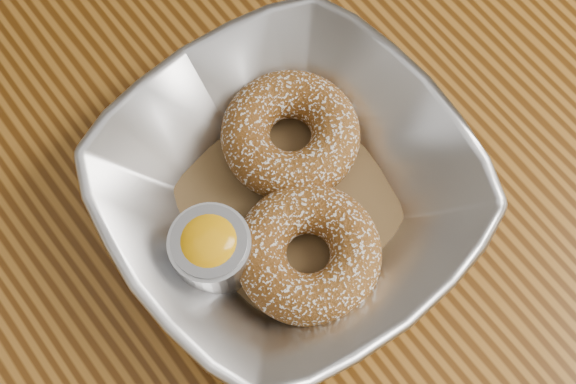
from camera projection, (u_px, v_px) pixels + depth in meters
ground_plane at (320, 329)px, 1.26m from camera, size 4.00×4.00×0.00m
table at (350, 171)px, 0.65m from camera, size 1.20×0.80×0.75m
serving_bowl at (288, 193)px, 0.51m from camera, size 0.23×0.23×0.06m
parchment at (288, 203)px, 0.53m from camera, size 0.19×0.19×0.00m
donut_back at (290, 135)px, 0.52m from camera, size 0.10×0.10×0.03m
donut_front at (308, 253)px, 0.50m from camera, size 0.09×0.09×0.03m
ramekin at (211, 250)px, 0.49m from camera, size 0.05×0.05×0.05m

